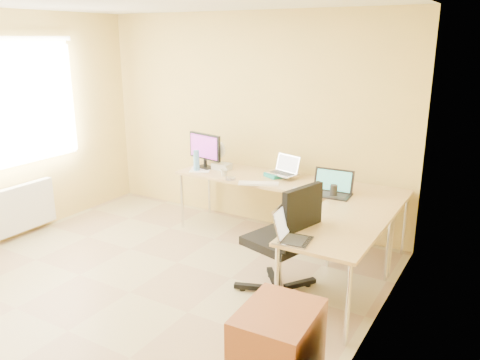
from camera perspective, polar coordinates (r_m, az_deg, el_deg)
The scene contains 22 objects.
floor at distance 4.73m, azimuth -12.94°, elevation -12.85°, with size 4.50×4.50×0.00m, color tan.
wall_back at distance 6.03m, azimuth 1.07°, elevation 7.09°, with size 4.50×4.50×0.00m, color #E8C668.
wall_right at distance 3.20m, azimuth 14.01°, elevation -1.97°, with size 4.50×4.50×0.00m, color #E8C668.
desk_main at distance 5.60m, azimuth 5.46°, elevation -3.63°, with size 2.65×0.70×0.73m, color tan.
desk_return at distance 4.41m, azimuth 11.43°, elevation -9.66°, with size 0.70×1.30×0.73m, color tan.
monitor at distance 5.96m, azimuth -4.17°, elevation 3.48°, with size 0.51×0.16×0.44m, color black.
book_stack at distance 5.64m, azimuth 4.49°, elevation 0.68°, with size 0.20×0.27×0.04m, color #188481.
laptop_center at distance 5.54m, azimuth 5.14°, elevation 1.76°, with size 0.33×0.25×0.21m, color silver.
laptop_black at distance 5.00m, azimuth 10.73°, elevation -0.38°, with size 0.41×0.30×0.26m, color black.
keyboard at distance 5.32m, azimuth 2.21°, elevation -0.41°, with size 0.44×0.12×0.02m, color white.
mouse at distance 5.12m, azimuth 6.82°, elevation -1.08°, with size 0.11×0.07×0.04m, color silver.
mug at distance 5.62m, azimuth -1.92°, elevation 0.88°, with size 0.09×0.09×0.09m, color beige.
cd_stack at distance 5.49m, azimuth -1.12°, elevation 0.20°, with size 0.12×0.12×0.03m, color silver.
water_bottle at distance 5.85m, azimuth -5.19°, elevation 2.32°, with size 0.07×0.07×0.26m, color #5C9DD5.
papers at distance 5.96m, azimuth -4.65°, elevation 1.34°, with size 0.24×0.34×0.01m, color white.
white_box at distance 5.92m, azimuth -2.17°, elevation 1.64°, with size 0.22×0.16×0.08m, color silver.
desk_fan at distance 6.11m, azimuth -2.48°, elevation 3.13°, with size 0.23×0.23×0.29m, color white.
black_cup at distance 4.97m, azimuth 11.04°, elevation -1.28°, with size 0.08×0.08×0.13m, color black.
laptop_return at distance 3.84m, azimuth 6.36°, elevation -5.75°, with size 0.26×0.32×0.22m, color #9C9AAA.
office_chair at distance 4.39m, azimuth 4.62°, elevation -7.58°, with size 0.67×0.67×1.11m, color black.
radiator at distance 6.28m, azimuth -24.26°, elevation -2.97°, with size 0.09×0.80×0.55m, color white.
window at distance 6.04m, azimuth -25.71°, elevation 7.89°, with size 0.10×1.80×1.40m, color white.
Camera 1 is at (2.93, -2.93, 2.29)m, focal length 36.00 mm.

